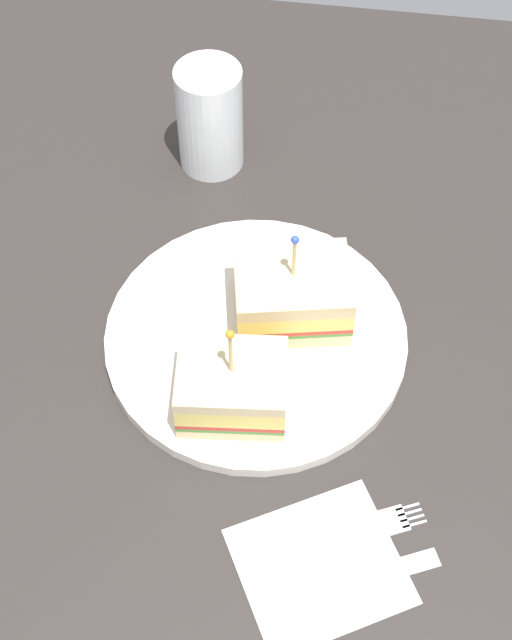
{
  "coord_description": "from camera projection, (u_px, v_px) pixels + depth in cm",
  "views": [
    {
      "loc": [
        6.58,
        -45.98,
        68.07
      ],
      "look_at": [
        0.0,
        0.0,
        3.21
      ],
      "focal_mm": 52.35,
      "sensor_mm": 36.0,
      "label": 1
    }
  ],
  "objects": [
    {
      "name": "sandwich_half_front",
      "position": [
        292.0,
        294.0,
        0.8
      ],
      "size": [
        11.15,
        9.37,
        10.36
      ],
      "color": "beige",
      "rests_on": "plate"
    },
    {
      "name": "sandwich_half_back",
      "position": [
        232.0,
        387.0,
        0.75
      ],
      "size": [
        9.39,
        7.74,
        10.42
      ],
      "color": "beige",
      "rests_on": "plate"
    },
    {
      "name": "napkin",
      "position": [
        320.0,
        566.0,
        0.7
      ],
      "size": [
        15.65,
        15.19,
        0.15
      ],
      "primitive_type": "cube",
      "rotation": [
        0.0,
        0.0,
        6.79
      ],
      "color": "white",
      "rests_on": "ground_plane"
    },
    {
      "name": "knife",
      "position": [
        371.0,
        576.0,
        0.7
      ],
      "size": [
        11.67,
        6.05,
        0.35
      ],
      "color": "silver",
      "rests_on": "ground_plane"
    },
    {
      "name": "ground_plane",
      "position": [
        256.0,
        347.0,
        0.83
      ],
      "size": [
        98.01,
        98.01,
        2.0
      ],
      "primitive_type": "cube",
      "color": "#2D2826"
    },
    {
      "name": "drink_glass",
      "position": [
        210.0,
        123.0,
        0.91
      ],
      "size": [
        6.51,
        6.51,
        11.26
      ],
      "color": "silver",
      "rests_on": "ground_plane"
    },
    {
      "name": "plate",
      "position": [
        256.0,
        337.0,
        0.82
      ],
      "size": [
        26.5,
        26.5,
        1.21
      ],
      "primitive_type": "cylinder",
      "color": "silver",
      "rests_on": "ground_plane"
    },
    {
      "name": "fork",
      "position": [
        362.0,
        529.0,
        0.72
      ],
      "size": [
        12.56,
        6.57,
        0.35
      ],
      "color": "silver",
      "rests_on": "ground_plane"
    }
  ]
}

